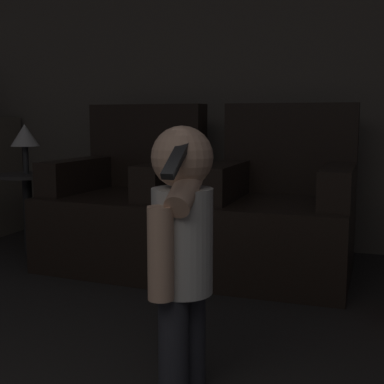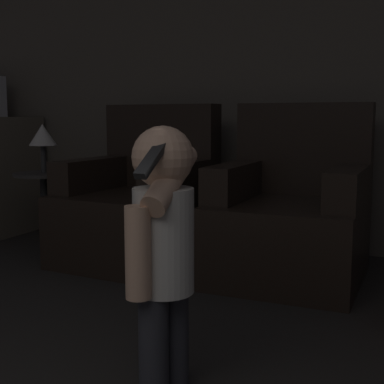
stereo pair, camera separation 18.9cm
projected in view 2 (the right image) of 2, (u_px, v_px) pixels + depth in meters
The scene contains 6 objects.
wall_back at pixel (284, 55), 3.54m from camera, with size 8.40×0.05×2.60m.
armchair_left at pixel (140, 207), 3.35m from camera, with size 0.85×0.90×0.98m.
armchair_right at pixel (291, 218), 2.98m from camera, with size 0.80×0.85×0.98m.
person_toddler at pixel (162, 241), 1.65m from camera, with size 0.19×0.34×0.87m.
side_table at pixel (45, 189), 3.55m from camera, with size 0.40×0.40×0.53m.
lamp at pixel (43, 136), 3.50m from camera, with size 0.18×0.18×0.32m.
Camera 2 is at (0.85, 0.92, 0.89)m, focal length 50.00 mm.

